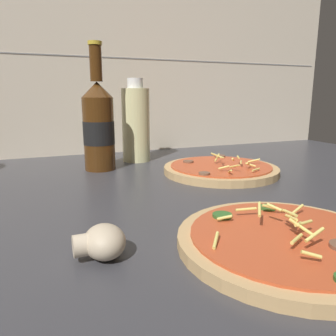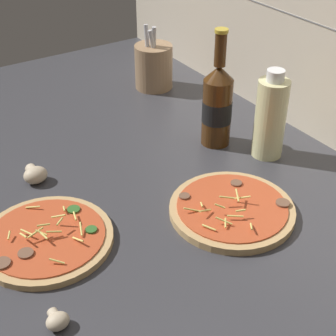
{
  "view_description": "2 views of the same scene",
  "coord_description": "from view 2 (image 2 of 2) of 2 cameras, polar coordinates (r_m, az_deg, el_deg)",
  "views": [
    {
      "loc": [
        -18.67,
        -51.71,
        19.37
      ],
      "look_at": [
        4.22,
        4.12,
        5.97
      ],
      "focal_mm": 35.0,
      "sensor_mm": 36.0,
      "label": 1
    },
    {
      "loc": [
        79.49,
        -45.54,
        67.2
      ],
      "look_at": [
        8.24,
        0.91,
        10.4
      ],
      "focal_mm": 55.0,
      "sensor_mm": 36.0,
      "label": 2
    }
  ],
  "objects": [
    {
      "name": "mushroom_left",
      "position": [
        0.84,
        -12.18,
        -16.18
      ],
      "size": [
        3.91,
        3.72,
        2.6
      ],
      "color": "beige",
      "rests_on": "counter_slab"
    },
    {
      "name": "counter_slab",
      "position": [
        1.13,
        -2.67,
        -2.06
      ],
      "size": [
        160.0,
        90.0,
        2.5
      ],
      "color": "#38383D",
      "rests_on": "ground"
    },
    {
      "name": "pizza_near",
      "position": [
        0.99,
        -13.34,
        -7.62
      ],
      "size": [
        24.88,
        24.88,
        4.47
      ],
      "color": "tan",
      "rests_on": "counter_slab"
    },
    {
      "name": "pizza_far",
      "position": [
        1.04,
        7.09,
        -4.56
      ],
      "size": [
        25.06,
        25.06,
        4.46
      ],
      "color": "tan",
      "rests_on": "counter_slab"
    },
    {
      "name": "tile_backsplash",
      "position": [
        1.26,
        15.64,
        15.44
      ],
      "size": [
        160.0,
        1.13,
        60.0
      ],
      "color": "beige",
      "rests_on": "ground"
    },
    {
      "name": "utensil_crock",
      "position": [
        1.52,
        -1.6,
        11.23
      ],
      "size": [
        10.94,
        10.94,
        18.86
      ],
      "color": "#9E7A56",
      "rests_on": "counter_slab"
    },
    {
      "name": "mushroom_right",
      "position": [
        1.15,
        -14.52,
        -0.7
      ],
      "size": [
        5.46,
        5.2,
        3.64
      ],
      "color": "beige",
      "rests_on": "counter_slab"
    },
    {
      "name": "beer_bottle",
      "position": [
        1.22,
        5.48,
        7.06
      ],
      "size": [
        7.08,
        7.08,
        28.3
      ],
      "color": "#47280F",
      "rests_on": "counter_slab"
    },
    {
      "name": "oil_bottle",
      "position": [
        1.19,
        11.28,
        5.53
      ],
      "size": [
        7.15,
        7.15,
        21.14
      ],
      "color": "beige",
      "rests_on": "counter_slab"
    }
  ]
}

